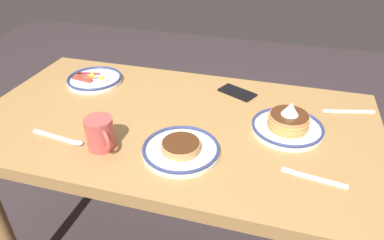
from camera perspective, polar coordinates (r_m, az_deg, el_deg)
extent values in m
cube|color=#A17643|center=(1.24, -2.92, -0.78)|extent=(1.40, 0.77, 0.04)
cylinder|color=olive|center=(1.68, 21.62, -9.36)|extent=(0.05, 0.05, 0.71)
cylinder|color=olive|center=(1.91, -17.43, -2.70)|extent=(0.05, 0.05, 0.71)
cylinder|color=olive|center=(1.58, -28.72, -14.60)|extent=(0.05, 0.05, 0.71)
cylinder|color=silver|center=(1.20, 15.27, -1.43)|extent=(0.24, 0.24, 0.01)
torus|color=navy|center=(1.20, 15.35, -0.96)|extent=(0.24, 0.24, 0.01)
cylinder|color=#D49448|center=(1.20, 15.35, -0.92)|extent=(0.13, 0.13, 0.01)
cylinder|color=tan|center=(1.19, 15.44, -0.43)|extent=(0.14, 0.14, 0.01)
cylinder|color=tan|center=(1.18, 15.52, 0.05)|extent=(0.14, 0.14, 0.01)
cylinder|color=tan|center=(1.18, 15.60, 0.54)|extent=(0.13, 0.13, 0.01)
cylinder|color=#4C2814|center=(1.17, 15.66, 0.85)|extent=(0.12, 0.12, 0.00)
cone|color=white|center=(1.16, 15.82, 1.80)|extent=(0.06, 0.06, 0.04)
cylinder|color=white|center=(1.53, -15.58, 6.25)|extent=(0.23, 0.23, 0.01)
torus|color=navy|center=(1.53, -15.65, 6.65)|extent=(0.23, 0.23, 0.01)
cylinder|color=white|center=(1.50, -14.70, 6.24)|extent=(0.06, 0.06, 0.01)
sphere|color=yellow|center=(1.50, -14.55, 6.62)|extent=(0.02, 0.02, 0.02)
cylinder|color=white|center=(1.54, -16.02, 6.73)|extent=(0.06, 0.06, 0.01)
sphere|color=yellow|center=(1.54, -16.00, 6.97)|extent=(0.02, 0.02, 0.02)
cube|color=#A82E34|center=(1.57, -16.58, 7.19)|extent=(0.09, 0.04, 0.01)
cube|color=#9B402C|center=(1.55, -17.04, 6.80)|extent=(0.10, 0.04, 0.01)
cube|color=#99382C|center=(1.53, -17.51, 6.39)|extent=(0.10, 0.03, 0.01)
cylinder|color=silver|center=(1.07, -1.81, -5.10)|extent=(0.24, 0.24, 0.01)
torus|color=navy|center=(1.06, -1.82, -4.59)|extent=(0.24, 0.24, 0.01)
cylinder|color=tan|center=(1.06, -1.82, -4.54)|extent=(0.12, 0.12, 0.01)
cylinder|color=tan|center=(1.05, -1.83, -4.02)|extent=(0.12, 0.12, 0.01)
cylinder|color=#4C2814|center=(1.05, -1.84, -3.69)|extent=(0.11, 0.11, 0.00)
cylinder|color=#BF4C47|center=(1.10, -14.81, -2.13)|extent=(0.09, 0.09, 0.10)
torus|color=#BF4C47|center=(1.07, -14.00, -3.25)|extent=(0.06, 0.05, 0.07)
cylinder|color=brown|center=(1.08, -15.05, -0.70)|extent=(0.07, 0.07, 0.01)
cube|color=black|center=(1.40, 7.39, 4.49)|extent=(0.16, 0.13, 0.01)
cube|color=silver|center=(1.39, 24.36, 1.28)|extent=(0.18, 0.06, 0.01)
cube|color=silver|center=(1.36, 21.10, 1.57)|extent=(0.03, 0.01, 0.00)
cube|color=silver|center=(1.36, 21.18, 1.44)|extent=(0.03, 0.01, 0.00)
cube|color=silver|center=(1.35, 21.25, 1.31)|extent=(0.03, 0.01, 0.00)
cube|color=silver|center=(1.35, 21.32, 1.17)|extent=(0.03, 0.01, 0.00)
cube|color=silver|center=(1.03, 19.50, -9.01)|extent=(0.17, 0.04, 0.01)
cube|color=silver|center=(1.04, 15.36, -7.70)|extent=(0.03, 0.01, 0.00)
cube|color=silver|center=(1.04, 15.30, -7.90)|extent=(0.03, 0.01, 0.00)
cube|color=silver|center=(1.03, 15.23, -8.10)|extent=(0.03, 0.01, 0.00)
cube|color=silver|center=(1.03, 15.17, -8.30)|extent=(0.03, 0.01, 0.00)
cube|color=silver|center=(1.21, -21.28, -2.65)|extent=(0.19, 0.04, 0.01)
ellipsoid|color=silver|center=(1.16, -18.23, -3.56)|extent=(0.04, 0.03, 0.01)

